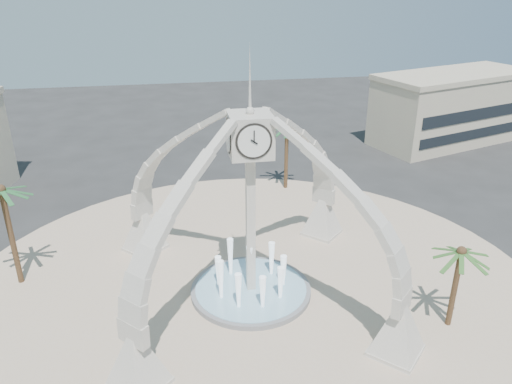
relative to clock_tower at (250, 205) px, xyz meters
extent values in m
plane|color=#282828|center=(0.00, 0.00, -6.49)|extent=(140.00, 140.00, 0.00)
cylinder|color=#C0A98F|center=(0.00, 0.00, -6.46)|extent=(40.00, 40.00, 0.06)
cube|color=beige|center=(0.00, 0.00, -1.59)|extent=(0.55, 0.55, 9.80)
cube|color=beige|center=(0.00, 0.00, 4.56)|extent=(2.50, 2.50, 2.50)
cone|color=beige|center=(0.00, 0.00, 7.81)|extent=(0.20, 0.20, 4.00)
cylinder|color=white|center=(0.00, -1.29, 4.56)|extent=(1.84, 0.04, 1.84)
pyramid|color=beige|center=(7.07, 7.07, -4.89)|extent=(3.80, 3.80, 3.20)
pyramid|color=beige|center=(-7.07, 7.07, -4.89)|extent=(3.80, 3.80, 3.20)
pyramid|color=beige|center=(-7.07, -7.07, -4.89)|extent=(3.80, 3.80, 3.20)
pyramid|color=beige|center=(7.07, -7.07, -4.89)|extent=(3.80, 3.80, 3.20)
cylinder|color=gray|center=(0.00, 0.00, -6.29)|extent=(8.00, 8.00, 0.40)
cylinder|color=#8FBFD6|center=(0.00, 0.00, -6.07)|extent=(7.40, 7.40, 0.04)
cone|color=white|center=(0.00, 0.00, -4.47)|extent=(0.60, 0.60, 3.20)
cube|color=#BAB191|center=(30.00, 28.00, -2.49)|extent=(21.49, 13.79, 8.00)
cube|color=#BAB191|center=(30.00, 28.00, 1.81)|extent=(21.87, 14.17, 0.60)
cylinder|color=brown|center=(11.28, -5.35, -3.85)|extent=(0.35, 0.35, 5.28)
cylinder|color=brown|center=(-15.46, 4.05, -2.92)|extent=(0.38, 0.38, 7.14)
cylinder|color=brown|center=(6.34, 16.85, -3.29)|extent=(0.37, 0.37, 6.41)
camera|label=1|loc=(-4.55, -27.43, 13.25)|focal=35.00mm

